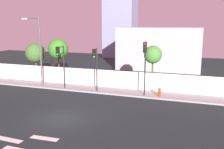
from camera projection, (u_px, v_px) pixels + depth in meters
name	position (u px, v px, depth m)	size (l,w,h in m)	color
ground_plane	(62.00, 118.00, 18.26)	(80.00, 80.00, 0.00)	black
sidewalk	(103.00, 90.00, 25.84)	(36.00, 2.40, 0.15)	gray
perimeter_wall	(107.00, 78.00, 26.84)	(36.00, 0.18, 1.80)	silver
crosswalk_marking	(16.00, 145.00, 14.16)	(3.68, 3.06, 0.01)	silver
traffic_light_left	(145.00, 57.00, 22.50)	(0.42, 1.36, 5.04)	black
traffic_light_center	(95.00, 61.00, 24.21)	(0.40, 1.22, 4.29)	black
traffic_light_right	(61.00, 58.00, 25.18)	(0.43, 1.65, 4.44)	black
street_lamp_curbside	(38.00, 47.00, 26.68)	(0.91, 1.94, 7.26)	#4C4C51
fire_hydrant	(160.00, 92.00, 23.23)	(0.44, 0.26, 0.80)	red
roadside_tree_leftmost	(35.00, 53.00, 30.34)	(2.35, 2.35, 4.55)	brown
roadside_tree_midleft	(58.00, 49.00, 29.19)	(2.33, 2.33, 5.09)	brown
roadside_tree_midright	(153.00, 55.00, 25.64)	(1.84, 1.84, 4.61)	brown
low_building_distant	(160.00, 48.00, 38.33)	(12.22, 6.00, 6.29)	#A1A1A1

